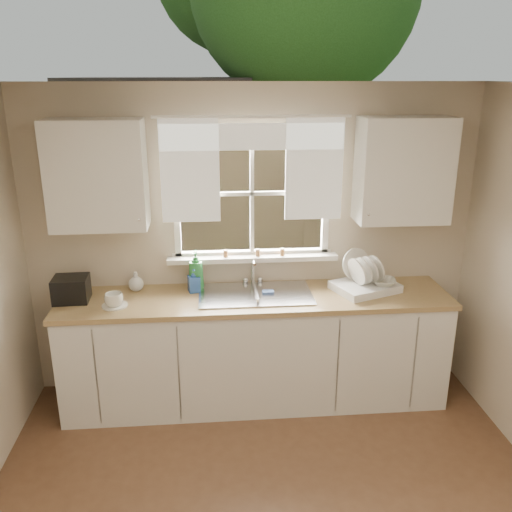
{
  "coord_description": "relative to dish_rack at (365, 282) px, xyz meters",
  "views": [
    {
      "loc": [
        -0.34,
        -2.2,
        2.55
      ],
      "look_at": [
        0.0,
        1.65,
        1.25
      ],
      "focal_mm": 38.0,
      "sensor_mm": 36.0,
      "label": 1
    }
  ],
  "objects": [
    {
      "name": "room_walls",
      "position": [
        -0.88,
        -1.79,
        0.26
      ],
      "size": [
        3.62,
        4.02,
        2.5
      ],
      "color": "beige",
      "rests_on": "ground"
    },
    {
      "name": "ceiling",
      "position": [
        -0.88,
        -1.73,
        1.52
      ],
      "size": [
        3.6,
        4.0,
        0.02
      ],
      "primitive_type": "cube",
      "color": "silver",
      "rests_on": "room_walls"
    },
    {
      "name": "window",
      "position": [
        -0.88,
        0.27,
        0.51
      ],
      "size": [
        1.38,
        0.16,
        1.06
      ],
      "color": "white",
      "rests_on": "room_walls"
    },
    {
      "name": "curtains",
      "position": [
        -0.88,
        0.22,
        0.96
      ],
      "size": [
        1.5,
        0.03,
        0.81
      ],
      "color": "white",
      "rests_on": "room_walls"
    },
    {
      "name": "base_cabinets",
      "position": [
        -0.88,
        -0.05,
        -0.54
      ],
      "size": [
        3.0,
        0.62,
        0.87
      ],
      "primitive_type": "cube",
      "color": "silver",
      "rests_on": "ground"
    },
    {
      "name": "countertop",
      "position": [
        -0.88,
        -0.05,
        -0.09
      ],
      "size": [
        3.04,
        0.65,
        0.04
      ],
      "primitive_type": "cube",
      "color": "#A18250",
      "rests_on": "base_cabinets"
    },
    {
      "name": "upper_cabinet_left",
      "position": [
        -2.03,
        0.1,
        0.87
      ],
      "size": [
        0.7,
        0.33,
        0.8
      ],
      "primitive_type": "cube",
      "color": "silver",
      "rests_on": "room_walls"
    },
    {
      "name": "upper_cabinet_right",
      "position": [
        0.27,
        0.1,
        0.87
      ],
      "size": [
        0.7,
        0.33,
        0.8
      ],
      "primitive_type": "cube",
      "color": "silver",
      "rests_on": "room_walls"
    },
    {
      "name": "wall_outlet",
      "position": [
        0.0,
        0.26,
        0.1
      ],
      "size": [
        0.08,
        0.01,
        0.12
      ],
      "primitive_type": "cube",
      "color": "beige",
      "rests_on": "room_walls"
    },
    {
      "name": "sill_jars",
      "position": [
        -0.86,
        0.21,
        0.2
      ],
      "size": [
        0.5,
        0.04,
        0.06
      ],
      "color": "brown",
      "rests_on": "window"
    },
    {
      "name": "backyard",
      "position": [
        -0.3,
        6.69,
        2.48
      ],
      "size": [
        20.0,
        10.0,
        6.13
      ],
      "color": "#335421",
      "rests_on": "ground"
    },
    {
      "name": "sink",
      "position": [
        -0.88,
        -0.02,
        -0.14
      ],
      "size": [
        0.88,
        0.52,
        0.4
      ],
      "color": "#B7B7BC",
      "rests_on": "countertop"
    },
    {
      "name": "dish_rack",
      "position": [
        0.0,
        0.0,
        0.0
      ],
      "size": [
        0.57,
        0.51,
        0.31
      ],
      "color": "white",
      "rests_on": "countertop"
    },
    {
      "name": "bowl",
      "position": [
        0.13,
        -0.05,
        0.02
      ],
      "size": [
        0.23,
        0.23,
        0.05
      ],
      "primitive_type": "imported",
      "rotation": [
        0.0,
        0.0,
        -0.2
      ],
      "color": "beige",
      "rests_on": "dish_rack"
    },
    {
      "name": "soap_bottle_a",
      "position": [
        -1.34,
        0.13,
        0.09
      ],
      "size": [
        0.15,
        0.15,
        0.32
      ],
      "primitive_type": "imported",
      "rotation": [
        0.0,
        0.0,
        -0.26
      ],
      "color": "#2A823C",
      "rests_on": "countertop"
    },
    {
      "name": "soap_bottle_b",
      "position": [
        -1.35,
        0.09,
        0.03
      ],
      "size": [
        0.11,
        0.11,
        0.19
      ],
      "primitive_type": "imported",
      "rotation": [
        0.0,
        0.0,
        0.24
      ],
      "color": "#2D5AAB",
      "rests_on": "countertop"
    },
    {
      "name": "soap_bottle_c",
      "position": [
        -1.82,
        0.16,
        0.01
      ],
      "size": [
        0.12,
        0.12,
        0.15
      ],
      "primitive_type": "imported",
      "rotation": [
        0.0,
        0.0,
        -0.01
      ],
      "color": "#F1ECC6",
      "rests_on": "countertop"
    },
    {
      "name": "saucer",
      "position": [
        -1.94,
        -0.15,
        -0.06
      ],
      "size": [
        0.19,
        0.19,
        0.01
      ],
      "primitive_type": "cylinder",
      "color": "silver",
      "rests_on": "countertop"
    },
    {
      "name": "cup",
      "position": [
        -1.94,
        -0.16,
        -0.02
      ],
      "size": [
        0.14,
        0.14,
        0.11
      ],
      "primitive_type": "imported",
      "rotation": [
        0.0,
        0.0,
        -0.07
      ],
      "color": "silver",
      "rests_on": "countertop"
    },
    {
      "name": "black_appliance",
      "position": [
        -2.28,
        -0.01,
        0.03
      ],
      "size": [
        0.26,
        0.23,
        0.19
      ],
      "primitive_type": "cube",
      "rotation": [
        0.0,
        0.0,
        0.03
      ],
      "color": "black",
      "rests_on": "countertop"
    }
  ]
}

